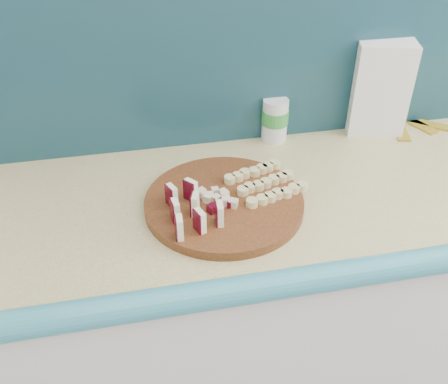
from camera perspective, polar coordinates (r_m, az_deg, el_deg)
name	(u,v)px	position (r m, az deg, el deg)	size (l,w,h in m)	color
kitchen_counter	(379,296)	(1.67, 17.31, -11.33)	(2.20, 0.63, 0.91)	white
backsplash	(379,45)	(1.50, 17.25, 15.79)	(2.20, 0.02, 0.50)	teal
cutting_board	(224,203)	(1.18, 0.00, -1.25)	(0.38, 0.38, 0.02)	#441D0E
apple_wedges	(190,209)	(1.11, -3.93, -1.92)	(0.12, 0.17, 0.05)	#F7F0C6
apple_chunks	(215,198)	(1.16, -1.04, -0.73)	(0.06, 0.06, 0.02)	beige
banana_slices	(265,183)	(1.22, 4.75, 1.07)	(0.19, 0.18, 0.02)	#D9C784
flour_bag	(379,87)	(1.52, 17.31, 11.37)	(0.16, 0.11, 0.27)	white
canister	(275,119)	(1.44, 5.84, 8.30)	(0.08, 0.08, 0.12)	silver
banana_peel	(416,125)	(1.64, 21.05, 7.16)	(0.23, 0.19, 0.01)	gold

